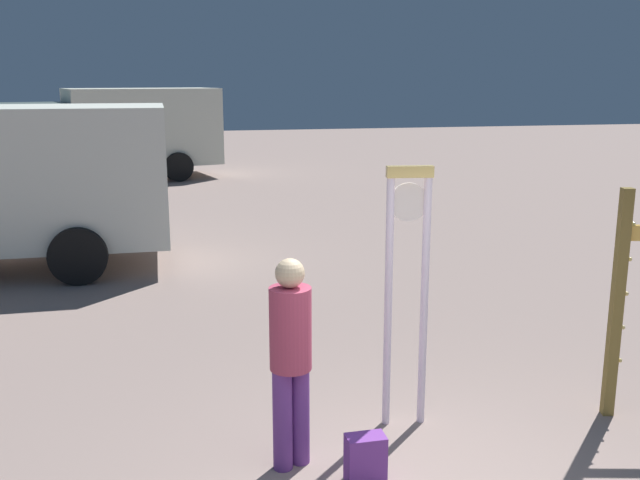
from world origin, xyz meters
The scene contains 4 objects.
standing_clock centered at (0.35, 1.56, 1.42)m, with size 0.42×0.14×2.39m.
person_near_clock centered at (-0.80, 1.04, 0.99)m, with size 0.34×0.34×1.76m.
backpack centered at (-0.28, 0.67, 0.19)m, with size 0.31×0.23×0.39m.
box_truck_far centered at (-2.83, 19.04, 1.56)m, with size 7.02×3.97×2.82m.
Camera 1 is at (-1.79, -4.25, 3.13)m, focal length 40.23 mm.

